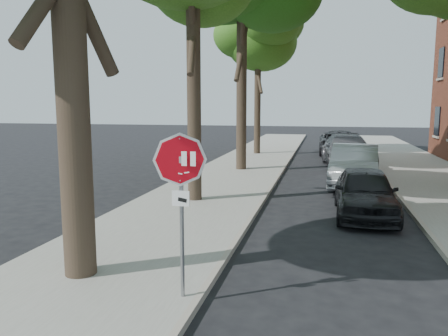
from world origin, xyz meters
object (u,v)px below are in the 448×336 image
object	(u,v)px
stop_sign	(181,184)
tree_far	(258,38)
car_a	(365,192)
car_d	(339,142)
car_c	(347,151)
car_b	(354,166)

from	to	relation	value
stop_sign	tree_far	size ratio (longest dim) A/B	0.28
stop_sign	car_a	distance (m)	7.38
tree_far	car_d	size ratio (longest dim) A/B	1.71
car_c	car_b	bearing A→B (deg)	-95.41
stop_sign	tree_far	bearing A→B (deg)	95.46
car_c	car_d	size ratio (longest dim) A/B	1.03
stop_sign	tree_far	xyz separation A→B (m)	(-2.02, 21.14, 5.26)
car_d	car_b	bearing A→B (deg)	-89.76
car_a	car_b	world-z (taller)	car_b
tree_far	car_c	bearing A→B (deg)	-39.09
stop_sign	car_c	distance (m)	17.17
car_a	car_b	xyz separation A→B (m)	(0.00, 4.77, 0.11)
car_c	stop_sign	bearing A→B (deg)	-106.52
stop_sign	car_d	size ratio (longest dim) A/B	0.48
car_d	car_a	bearing A→B (deg)	-90.06
stop_sign	car_c	world-z (taller)	stop_sign
car_a	car_c	size ratio (longest dim) A/B	0.72
car_d	tree_far	bearing A→B (deg)	-164.38
stop_sign	car_b	xyz separation A→B (m)	(3.30, 11.26, -1.14)
car_a	car_d	distance (m)	16.16
car_b	car_d	distance (m)	11.39
car_b	car_c	size ratio (longest dim) A/B	0.87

